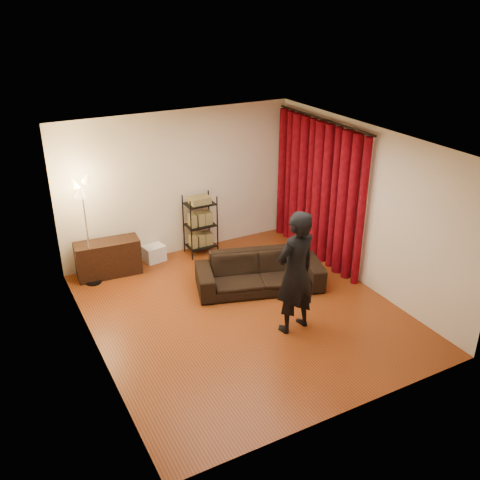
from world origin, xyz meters
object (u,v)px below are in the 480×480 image
person (295,273)px  media_cabinet (108,258)px  floor_lamp (87,233)px  sofa (260,272)px  storage_boxes (155,253)px  wire_shelf (200,225)px

person → media_cabinet: 3.57m
floor_lamp → sofa: bearing=-31.9°
sofa → person: size_ratio=1.11×
sofa → storage_boxes: size_ratio=5.63×
media_cabinet → floor_lamp: 0.72m
wire_shelf → storage_boxes: bearing=168.1°
storage_boxes → wire_shelf: bearing=-6.1°
wire_shelf → floor_lamp: (-2.12, -0.18, 0.36)m
sofa → floor_lamp: bearing=165.5°
sofa → floor_lamp: 2.93m
sofa → floor_lamp: size_ratio=1.11×
media_cabinet → floor_lamp: (-0.33, -0.16, 0.62)m
sofa → wire_shelf: size_ratio=1.79×
sofa → storage_boxes: 2.16m
media_cabinet → sofa: bearing=-33.6°
sofa → person: person is taller
sofa → person: (-0.15, -1.25, 0.63)m
floor_lamp → storage_boxes: bearing=12.6°
person → floor_lamp: (-2.29, 2.77, 0.01)m
sofa → storage_boxes: bearing=141.6°
storage_boxes → sofa: bearing=-55.7°
person → media_cabinet: (-1.96, 2.92, -0.62)m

